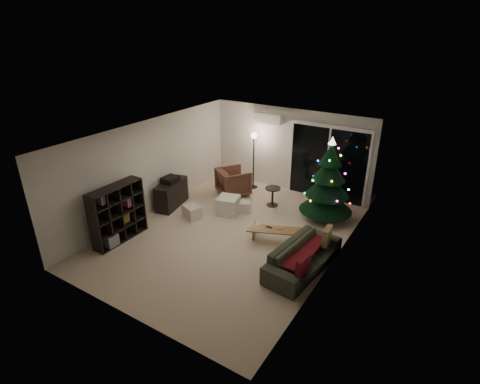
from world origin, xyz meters
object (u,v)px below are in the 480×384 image
Objects in this scene: bookshelf at (113,212)px; media_cabinet at (172,194)px; sofa at (303,257)px; christmas_tree at (328,180)px; coffee_table at (274,236)px; armchair at (233,182)px.

media_cabinet is at bearing 94.79° from bookshelf.
sofa is 0.92× the size of christmas_tree.
bookshelf reaches higher than sofa.
bookshelf is at bearing -175.15° from coffee_table.
coffee_table is at bearing -15.90° from media_cabinet.
media_cabinet is 0.52× the size of christmas_tree.
armchair is 0.40× the size of christmas_tree.
media_cabinet is 4.27m from christmas_tree.
armchair reaches higher than media_cabinet.
bookshelf reaches higher than media_cabinet.
bookshelf is 1.19× the size of coffee_table.
armchair is (1.03, 3.58, -0.29)m from bookshelf.
christmas_tree is (3.90, 3.56, 0.42)m from bookshelf.
coffee_table is at bearing 176.00° from armchair.
bookshelf is at bearing -137.61° from christmas_tree.
armchair is 2.93m from coffee_table.
armchair is at bearing 179.62° from christmas_tree.
bookshelf is 3.74m from armchair.
sofa is 1.13m from coffee_table.
sofa is (4.30, 1.20, -0.39)m from bookshelf.
sofa is (3.27, -2.38, -0.10)m from armchair.
sofa is at bearing 177.91° from armchair.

